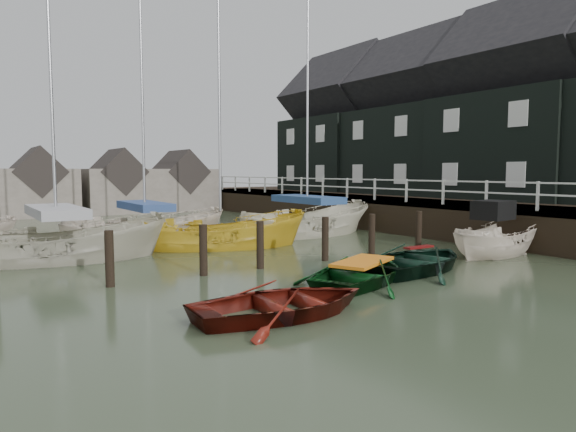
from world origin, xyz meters
TOP-DOWN VIEW (x-y plane):
  - ground at (0.00, 0.00)m, footprint 120.00×120.00m
  - pier at (9.48, 10.00)m, footprint 3.04×32.00m
  - land_strip at (15.00, 10.00)m, footprint 14.00×38.00m
  - quay_houses at (14.99, 8.66)m, footprint 6.52×28.14m
  - mooring_pilings at (-1.11, 3.00)m, footprint 13.72×0.22m
  - far_sheds at (0.83, 26.00)m, footprint 14.00×4.08m
  - rowboat_red at (-3.31, -1.50)m, footprint 3.95×2.95m
  - rowboat_green at (0.03, -0.08)m, footprint 4.58×4.03m
  - rowboat_dkgreen at (2.47, 0.25)m, footprint 4.79×3.90m
  - motorboat at (6.80, 0.68)m, footprint 4.75×2.24m
  - sailboat_a at (-5.91, 7.70)m, footprint 7.24×3.91m
  - sailboat_b at (-2.23, 10.26)m, footprint 6.71×3.63m
  - sailboat_c at (-0.27, 7.48)m, footprint 6.90×4.57m
  - sailboat_d at (4.57, 8.65)m, footprint 7.07×2.91m

SIDE VIEW (x-z plane):
  - ground at x=0.00m, z-range 0.00..0.00m
  - land_strip at x=15.00m, z-range -0.75..0.75m
  - rowboat_red at x=-3.31m, z-range -0.39..0.39m
  - rowboat_green at x=0.03m, z-range -0.39..0.39m
  - rowboat_dkgreen at x=2.47m, z-range -0.44..0.44m
  - sailboat_c at x=-0.27m, z-range -5.26..5.28m
  - sailboat_a at x=-5.91m, z-range -5.27..5.39m
  - sailboat_d at x=4.57m, z-range -5.84..5.96m
  - sailboat_b at x=-2.23m, z-range -5.83..5.96m
  - motorboat at x=6.80m, z-range -1.28..1.45m
  - mooring_pilings at x=-1.11m, z-range -0.40..1.40m
  - pier at x=9.48m, z-range -0.64..2.06m
  - far_sheds at x=0.83m, z-range -0.34..4.06m
  - quay_houses at x=14.99m, z-range 0.68..10.68m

